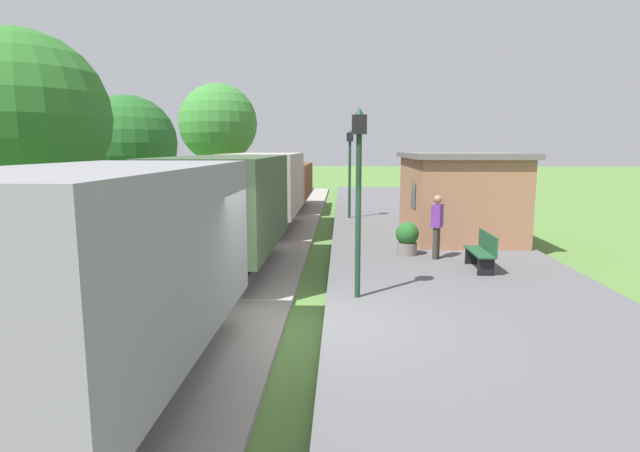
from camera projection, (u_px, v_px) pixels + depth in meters
The scene contains 15 objects.
ground_plane at pixel (312, 336), 8.70m from camera, with size 160.00×160.00×0.00m, color #517A38.
platform_slab at pixel (501, 332), 8.54m from camera, with size 6.00×60.00×0.25m, color #565659.
track_ballast at pixel (174, 330), 8.79m from camera, with size 3.80×60.00×0.12m, color gray.
rail_near at pixel (215, 324), 8.74m from camera, with size 0.07×60.00×0.14m, color slate.
rail_far at pixel (133, 323), 8.80m from camera, with size 0.07×60.00×0.14m, color slate.
freight_train at pixel (246, 200), 15.34m from camera, with size 2.50×26.00×2.72m.
station_hut at pixel (457, 194), 17.18m from camera, with size 3.50×5.80×2.78m.
bench_near_hut at pixel (482, 251), 12.31m from camera, with size 0.42×1.50×0.91m.
person_waiting at pixel (437, 224), 13.45m from camera, with size 0.38×0.45×1.71m.
potted_planter at pixel (407, 238), 14.02m from camera, with size 0.64×0.64×0.92m.
lamp_post_near at pixel (359, 168), 9.72m from camera, with size 0.28×0.28×3.70m.
lamp_post_far at pixel (350, 157), 21.08m from camera, with size 0.28×0.28×3.70m.
tree_trackside_mid at pixel (22, 117), 13.28m from camera, with size 4.50×4.50×6.24m.
tree_trackside_far at pixel (129, 143), 20.65m from camera, with size 3.85×3.85×5.31m.
tree_field_left at pixel (218, 123), 28.36m from camera, with size 4.37×4.37×6.73m.
Camera 1 is at (0.50, -8.29, 3.20)m, focal length 28.45 mm.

